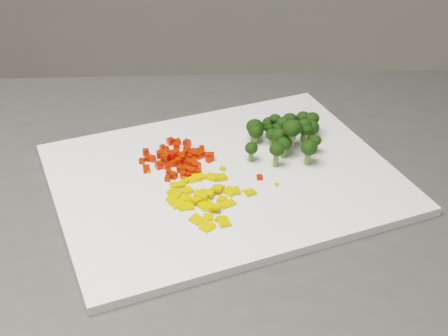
% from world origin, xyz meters
% --- Properties ---
extents(cutting_board, '(0.54, 0.51, 0.01)m').
position_xyz_m(cutting_board, '(0.30, 0.07, 0.91)').
color(cutting_board, white).
rests_on(cutting_board, counter_block).
extents(carrot_pile, '(0.10, 0.10, 0.03)m').
position_xyz_m(carrot_pile, '(0.24, 0.09, 0.92)').
color(carrot_pile, red).
rests_on(carrot_pile, cutting_board).
extents(pepper_pile, '(0.11, 0.11, 0.02)m').
position_xyz_m(pepper_pile, '(0.30, 0.01, 0.92)').
color(pepper_pile, '#DBA50B').
rests_on(pepper_pile, cutting_board).
extents(broccoli_pile, '(0.11, 0.11, 0.05)m').
position_xyz_m(broccoli_pile, '(0.37, 0.15, 0.94)').
color(broccoli_pile, black).
rests_on(broccoli_pile, cutting_board).
extents(carrot_cube_0, '(0.01, 0.01, 0.01)m').
position_xyz_m(carrot_cube_0, '(0.22, 0.09, 0.91)').
color(carrot_cube_0, red).
rests_on(carrot_cube_0, carrot_pile).
extents(carrot_cube_1, '(0.01, 0.01, 0.01)m').
position_xyz_m(carrot_cube_1, '(0.23, 0.10, 0.92)').
color(carrot_cube_1, red).
rests_on(carrot_cube_1, carrot_pile).
extents(carrot_cube_2, '(0.01, 0.01, 0.01)m').
position_xyz_m(carrot_cube_2, '(0.26, 0.06, 0.91)').
color(carrot_cube_2, red).
rests_on(carrot_cube_2, carrot_pile).
extents(carrot_cube_3, '(0.01, 0.01, 0.01)m').
position_xyz_m(carrot_cube_3, '(0.23, 0.12, 0.92)').
color(carrot_cube_3, red).
rests_on(carrot_cube_3, carrot_pile).
extents(carrot_cube_4, '(0.01, 0.01, 0.01)m').
position_xyz_m(carrot_cube_4, '(0.26, 0.11, 0.92)').
color(carrot_cube_4, red).
rests_on(carrot_cube_4, carrot_pile).
extents(carrot_cube_5, '(0.01, 0.01, 0.01)m').
position_xyz_m(carrot_cube_5, '(0.26, 0.08, 0.91)').
color(carrot_cube_5, red).
rests_on(carrot_cube_5, carrot_pile).
extents(carrot_cube_6, '(0.01, 0.01, 0.01)m').
position_xyz_m(carrot_cube_6, '(0.23, 0.09, 0.92)').
color(carrot_cube_6, red).
rests_on(carrot_cube_6, carrot_pile).
extents(carrot_cube_7, '(0.01, 0.01, 0.01)m').
position_xyz_m(carrot_cube_7, '(0.22, 0.13, 0.92)').
color(carrot_cube_7, red).
rests_on(carrot_cube_7, carrot_pile).
extents(carrot_cube_8, '(0.01, 0.01, 0.01)m').
position_xyz_m(carrot_cube_8, '(0.19, 0.07, 0.91)').
color(carrot_cube_8, red).
rests_on(carrot_cube_8, carrot_pile).
extents(carrot_cube_9, '(0.01, 0.01, 0.01)m').
position_xyz_m(carrot_cube_9, '(0.26, 0.06, 0.92)').
color(carrot_cube_9, red).
rests_on(carrot_cube_9, carrot_pile).
extents(carrot_cube_10, '(0.01, 0.01, 0.01)m').
position_xyz_m(carrot_cube_10, '(0.27, 0.07, 0.92)').
color(carrot_cube_10, red).
rests_on(carrot_cube_10, carrot_pile).
extents(carrot_cube_11, '(0.01, 0.01, 0.01)m').
position_xyz_m(carrot_cube_11, '(0.23, 0.09, 0.92)').
color(carrot_cube_11, red).
rests_on(carrot_cube_11, carrot_pile).
extents(carrot_cube_12, '(0.01, 0.01, 0.01)m').
position_xyz_m(carrot_cube_12, '(0.25, 0.06, 0.92)').
color(carrot_cube_12, red).
rests_on(carrot_cube_12, carrot_pile).
extents(carrot_cube_13, '(0.01, 0.01, 0.01)m').
position_xyz_m(carrot_cube_13, '(0.23, 0.05, 0.91)').
color(carrot_cube_13, red).
rests_on(carrot_cube_13, carrot_pile).
extents(carrot_cube_14, '(0.01, 0.01, 0.01)m').
position_xyz_m(carrot_cube_14, '(0.23, 0.07, 0.91)').
color(carrot_cube_14, red).
rests_on(carrot_cube_14, carrot_pile).
extents(carrot_cube_15, '(0.01, 0.01, 0.01)m').
position_xyz_m(carrot_cube_15, '(0.24, 0.08, 0.92)').
color(carrot_cube_15, red).
rests_on(carrot_cube_15, carrot_pile).
extents(carrot_cube_16, '(0.01, 0.01, 0.01)m').
position_xyz_m(carrot_cube_16, '(0.26, 0.10, 0.92)').
color(carrot_cube_16, red).
rests_on(carrot_cube_16, carrot_pile).
extents(carrot_cube_17, '(0.01, 0.01, 0.01)m').
position_xyz_m(carrot_cube_17, '(0.23, 0.11, 0.91)').
color(carrot_cube_17, red).
rests_on(carrot_cube_17, carrot_pile).
extents(carrot_cube_18, '(0.01, 0.01, 0.01)m').
position_xyz_m(carrot_cube_18, '(0.21, 0.10, 0.92)').
color(carrot_cube_18, red).
rests_on(carrot_cube_18, carrot_pile).
extents(carrot_cube_19, '(0.01, 0.01, 0.01)m').
position_xyz_m(carrot_cube_19, '(0.24, 0.07, 0.92)').
color(carrot_cube_19, red).
rests_on(carrot_cube_19, carrot_pile).
extents(carrot_cube_20, '(0.01, 0.01, 0.01)m').
position_xyz_m(carrot_cube_20, '(0.25, 0.06, 0.91)').
color(carrot_cube_20, red).
rests_on(carrot_cube_20, carrot_pile).
extents(carrot_cube_21, '(0.01, 0.01, 0.01)m').
position_xyz_m(carrot_cube_21, '(0.23, 0.10, 0.91)').
color(carrot_cube_21, red).
rests_on(carrot_cube_21, carrot_pile).
extents(carrot_cube_22, '(0.01, 0.01, 0.01)m').
position_xyz_m(carrot_cube_22, '(0.28, 0.09, 0.91)').
color(carrot_cube_22, red).
rests_on(carrot_cube_22, carrot_pile).
extents(carrot_cube_23, '(0.01, 0.01, 0.01)m').
position_xyz_m(carrot_cube_23, '(0.20, 0.06, 0.92)').
color(carrot_cube_23, red).
rests_on(carrot_cube_23, carrot_pile).
extents(carrot_cube_24, '(0.01, 0.01, 0.01)m').
position_xyz_m(carrot_cube_24, '(0.23, 0.07, 0.91)').
color(carrot_cube_24, red).
rests_on(carrot_cube_24, carrot_pile).
extents(carrot_cube_25, '(0.01, 0.01, 0.01)m').
position_xyz_m(carrot_cube_25, '(0.24, 0.11, 0.92)').
color(carrot_cube_25, red).
rests_on(carrot_cube_25, carrot_pile).
extents(carrot_cube_26, '(0.01, 0.01, 0.01)m').
position_xyz_m(carrot_cube_26, '(0.23, 0.09, 0.92)').
color(carrot_cube_26, red).
rests_on(carrot_cube_26, carrot_pile).
extents(carrot_cube_27, '(0.01, 0.01, 0.01)m').
position_xyz_m(carrot_cube_27, '(0.24, 0.08, 0.92)').
color(carrot_cube_27, red).
rests_on(carrot_cube_27, carrot_pile).
extents(carrot_cube_28, '(0.01, 0.01, 0.01)m').
position_xyz_m(carrot_cube_28, '(0.25, 0.08, 0.92)').
color(carrot_cube_28, red).
rests_on(carrot_cube_28, carrot_pile).
extents(carrot_cube_29, '(0.01, 0.01, 0.01)m').
position_xyz_m(carrot_cube_29, '(0.24, 0.09, 0.92)').
color(carrot_cube_29, red).
rests_on(carrot_cube_29, carrot_pile).
extents(carrot_cube_30, '(0.01, 0.01, 0.01)m').
position_xyz_m(carrot_cube_30, '(0.24, 0.09, 0.92)').
color(carrot_cube_30, red).
rests_on(carrot_cube_30, carrot_pile).
extents(carrot_cube_31, '(0.01, 0.01, 0.01)m').
position_xyz_m(carrot_cube_31, '(0.21, 0.11, 0.91)').
color(carrot_cube_31, red).
rests_on(carrot_cube_31, carrot_pile).
extents(carrot_cube_32, '(0.01, 0.01, 0.01)m').
position_xyz_m(carrot_cube_32, '(0.25, 0.11, 0.91)').
color(carrot_cube_32, red).
rests_on(carrot_cube_32, carrot_pile).
extents(carrot_cube_33, '(0.01, 0.01, 0.01)m').
position_xyz_m(carrot_cube_33, '(0.26, 0.08, 0.92)').
color(carrot_cube_33, red).
rests_on(carrot_cube_33, carrot_pile).
extents(carrot_cube_34, '(0.01, 0.01, 0.01)m').
position_xyz_m(carrot_cube_34, '(0.25, 0.06, 0.92)').
color(carrot_cube_34, red).
rests_on(carrot_cube_34, carrot_pile).
extents(carrot_cube_35, '(0.01, 0.01, 0.01)m').
position_xyz_m(carrot_cube_35, '(0.24, 0.13, 0.92)').
color(carrot_cube_35, red).
rests_on(carrot_cube_35, carrot_pile).
extents(carrot_cube_36, '(0.01, 0.01, 0.01)m').
position_xyz_m(carrot_cube_36, '(0.25, 0.11, 0.92)').
color(carrot_cube_36, red).
rests_on(carrot_cube_36, carrot_pile).
extents(carrot_cube_37, '(0.01, 0.01, 0.01)m').
position_xyz_m(carrot_cube_37, '(0.24, 0.09, 0.92)').
color(carrot_cube_37, red).
rests_on(carrot_cube_37, carrot_pile).
extents(carrot_cube_38, '(0.01, 0.01, 0.01)m').
position_xyz_m(carrot_cube_38, '(0.26, 0.09, 0.91)').
color(carrot_cube_38, red).
rests_on(carrot_cube_38, carrot_pile).
extents(carrot_cube_39, '(0.01, 0.01, 0.01)m').
position_xyz_m(carrot_cube_39, '(0.26, 0.05, 0.91)').
color(carrot_cube_39, red).
rests_on(carrot_cube_39, carrot_pile).
extents(carrot_cube_40, '(0.01, 0.01, 0.01)m').
position_xyz_m(carrot_cube_40, '(0.22, 0.07, 0.92)').
color(carrot_cube_40, red).
rests_on(carrot_cube_40, carrot_pile).
extents(carrot_cube_41, '(0.01, 0.01, 0.01)m').
position_xyz_m(carrot_cube_41, '(0.24, 0.08, 0.91)').
color(carrot_cube_41, red).
rests_on(carrot_cube_41, carrot_pile).
extents(carrot_cube_42, '(0.01, 0.01, 0.01)m').
position_xyz_m(carrot_cube_42, '(0.26, 0.10, 0.92)').
color(carrot_cube_42, red).
rests_on(carrot_cube_42, carrot_pile).
extents(carrot_cube_43, '(0.01, 0.01, 0.01)m').
position_xyz_m(carrot_cube_43, '(0.24, 0.09, 0.91)').
color(carrot_cube_43, red).
rests_on(carrot_cube_43, carrot_pile).
extents(carrot_cube_44, '(0.01, 0.01, 0.01)m').
position_xyz_m(carrot_cube_44, '(0.20, 0.08, 0.91)').
color(carrot_cube_44, red).
rests_on(carrot_cube_44, carrot_pile).
extents(carrot_cube_45, '(0.01, 0.01, 0.01)m').
position_xyz_m(carrot_cube_45, '(0.24, 0.04, 0.91)').
color(carrot_cube_45, red).
rests_on(carrot_cube_45, carrot_pile).
extents(carrot_cube_46, '(0.01, 0.01, 0.01)m').
position_xyz_m(carrot_cube_46, '(0.23, 0.06, 0.92)').
color(carrot_cube_46, red).
rests_on(carrot_cube_46, carrot_pile).
extents(carrot_cube_47, '(0.01, 0.01, 0.01)m').
position_xyz_m(carrot_cube_47, '(0.27, 0.11, 0.91)').
color(carrot_cube_47, red).
rests_on(carrot_cube_47, carrot_pile).
extents(carrot_cube_48, '(0.01, 0.01, 0.01)m').
position_xyz_m(carrot_cube_48, '(0.24, 0.13, 0.92)').
color(carrot_cube_48, red).
rests_on(carrot_cube_48, carrot_pile).
extents(carrot_cube_49, '(0.01, 0.01, 0.01)m').
position_xyz_m(carrot_cube_49, '(0.24, 0.09, 0.91)').
color(carrot_cube_49, red).
rests_on(carrot_cube_49, carrot_pile).
extents(carrot_cube_50, '(0.01, 0.01, 0.01)m').
position_xyz_m(carrot_cube_50, '(0.23, 0.08, 0.92)').
color(carrot_cube_50, red).
rests_on(carrot_cube_50, carrot_pile).
extents(carrot_cube_51, '(0.01, 0.01, 0.01)m').
position_xyz_m(carrot_cube_51, '(0.25, 0.11, 0.91)').
color(carrot_cube_51, red).
rests_on(carrot_cube_51, carrot_pile).
extents(carrot_cube_52, '(0.01, 0.01, 0.01)m').
position_xyz_m(carrot_cube_52, '(0.23, 0.09, 0.92)').
color(carrot_cube_52, red).
rests_on(carrot_cube_52, carrot_pile).
extents(carrot_cube_53, '(0.01, 0.01, 0.01)m').
position_xyz_m(carrot_cube_53, '(0.26, 0.11, 0.92)').
color(carrot_cube_53, red).
rests_on(carrot_cube_53, carrot_pile).
extents(carrot_cube_54, '(0.01, 0.01, 0.01)m').
position_xyz_m(carrot_cube_54, '(0.20, 0.08, 0.92)').
color(carrot_cube_54, red).
rests_on(carrot_cube_54, carrot_pile).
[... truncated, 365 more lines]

